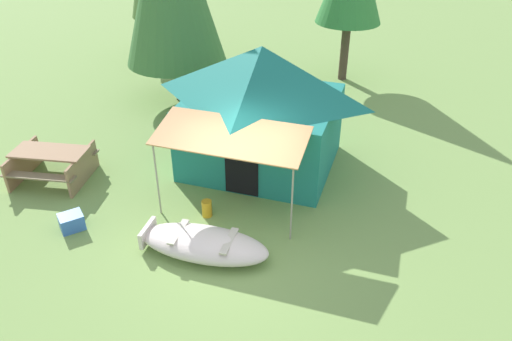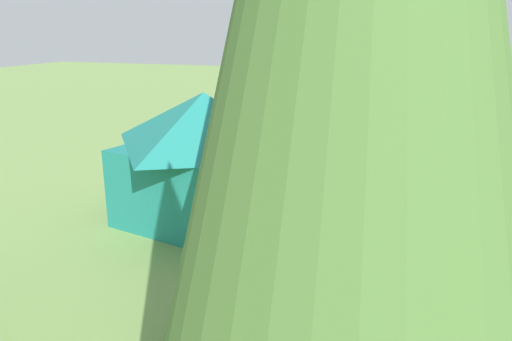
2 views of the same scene
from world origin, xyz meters
TOP-DOWN VIEW (x-y plane):
  - ground_plane at (0.00, 0.00)m, footprint 80.00×80.00m
  - beached_rowboat at (-0.56, -0.60)m, footprint 2.64×1.39m
  - canvas_cabin_tent at (0.20, 2.82)m, footprint 4.21×4.84m
  - picnic_table at (-4.56, 1.61)m, footprint 1.73×1.52m
  - cooler_box at (-3.36, -0.15)m, footprint 0.60×0.59m
  - fuel_can at (-0.72, 0.57)m, footprint 0.29×0.29m

SIDE VIEW (x-z plane):
  - ground_plane at x=0.00m, z-range 0.00..0.00m
  - cooler_box at x=-3.36m, z-range 0.00..0.33m
  - fuel_can at x=-0.72m, z-range 0.00..0.37m
  - beached_rowboat at x=-0.56m, z-range 0.01..0.46m
  - picnic_table at x=-4.56m, z-range 0.09..0.84m
  - canvas_cabin_tent at x=0.20m, z-range 0.06..3.02m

